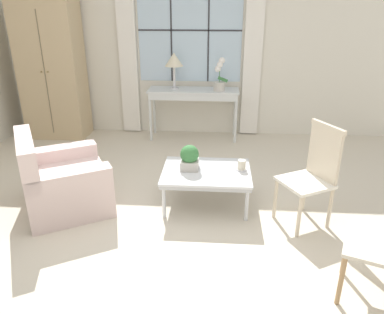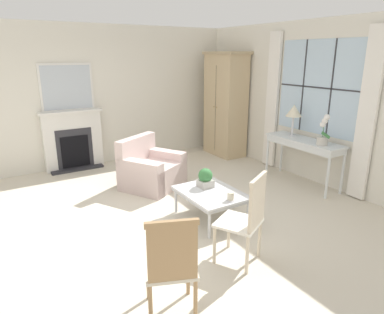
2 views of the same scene
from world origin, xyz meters
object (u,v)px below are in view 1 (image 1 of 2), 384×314
(potted_plant_small, at_px, (190,158))
(pillar_candle, at_px, (242,165))
(coffee_table, at_px, (206,174))
(armchair_upholstered, at_px, (63,184))
(side_chair_wooden, at_px, (314,170))
(potted_orchid, at_px, (219,78))
(armoire, at_px, (52,66))
(table_lamp, at_px, (174,60))
(console_table, at_px, (194,95))

(potted_plant_small, bearing_deg, pillar_candle, 1.42)
(coffee_table, bearing_deg, armchair_upholstered, -173.33)
(side_chair_wooden, bearing_deg, pillar_candle, 155.59)
(armchair_upholstered, bearing_deg, potted_orchid, 53.94)
(armoire, distance_m, table_lamp, 1.95)
(console_table, xyz_separation_m, armchair_upholstered, (-1.26, -2.34, -0.43))
(table_lamp, xyz_separation_m, pillar_candle, (0.97, -2.13, -0.79))
(coffee_table, bearing_deg, pillar_candle, 6.90)
(armoire, height_order, coffee_table, armoire)
(pillar_candle, bearing_deg, coffee_table, -173.10)
(armoire, bearing_deg, coffee_table, -40.04)
(armoire, xyz_separation_m, pillar_candle, (2.92, -2.09, -0.68))
(potted_orchid, distance_m, armchair_upholstered, 2.92)
(table_lamp, distance_m, pillar_candle, 2.47)
(console_table, distance_m, table_lamp, 0.61)
(armchair_upholstered, distance_m, potted_plant_small, 1.41)
(table_lamp, height_order, potted_plant_small, table_lamp)
(armchair_upholstered, xyz_separation_m, potted_plant_small, (1.36, 0.21, 0.26))
(console_table, bearing_deg, armoire, -179.25)
(table_lamp, relative_size, side_chair_wooden, 0.54)
(potted_plant_small, bearing_deg, armoire, 138.22)
(side_chair_wooden, bearing_deg, coffee_table, 165.95)
(console_table, xyz_separation_m, table_lamp, (-0.30, 0.02, 0.53))
(table_lamp, distance_m, potted_plant_small, 2.30)
(armchair_upholstered, bearing_deg, armoire, 113.09)
(table_lamp, relative_size, potted_plant_small, 2.04)
(armchair_upholstered, bearing_deg, console_table, 61.70)
(side_chair_wooden, xyz_separation_m, coffee_table, (-1.07, 0.27, -0.21))
(potted_plant_small, xyz_separation_m, pillar_candle, (0.57, 0.01, -0.08))
(pillar_candle, bearing_deg, table_lamp, 114.56)
(armoire, distance_m, potted_orchid, 2.66)
(table_lamp, distance_m, armchair_upholstered, 2.72)
(potted_orchid, distance_m, pillar_candle, 2.15)
(potted_plant_small, bearing_deg, potted_orchid, 81.72)
(armoire, xyz_separation_m, console_table, (2.25, 0.03, -0.43))
(console_table, xyz_separation_m, potted_orchid, (0.41, -0.05, 0.29))
(armchair_upholstered, bearing_deg, potted_plant_small, 8.89)
(potted_orchid, bearing_deg, pillar_candle, -82.68)
(potted_orchid, distance_m, side_chair_wooden, 2.60)
(potted_plant_small, height_order, pillar_candle, potted_plant_small)
(table_lamp, bearing_deg, console_table, -3.37)
(side_chair_wooden, distance_m, coffee_table, 1.13)
(armoire, bearing_deg, side_chair_wooden, -33.62)
(potted_orchid, xyz_separation_m, pillar_candle, (0.26, -2.06, -0.54))
(side_chair_wooden, height_order, pillar_candle, side_chair_wooden)
(potted_orchid, xyz_separation_m, side_chair_wooden, (0.96, -2.38, -0.43))
(console_table, distance_m, potted_plant_small, 2.14)
(potted_plant_small, relative_size, pillar_candle, 2.17)
(console_table, relative_size, table_lamp, 2.55)
(armchair_upholstered, xyz_separation_m, side_chair_wooden, (2.62, -0.09, 0.29))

